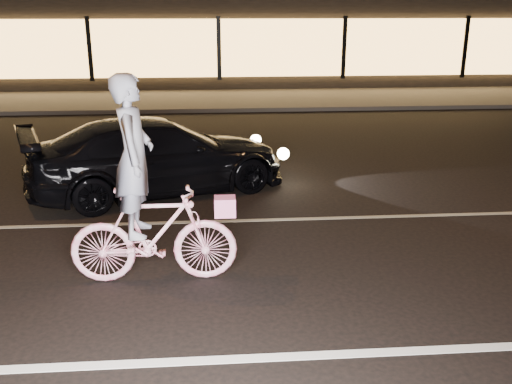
{
  "coord_description": "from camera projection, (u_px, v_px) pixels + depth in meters",
  "views": [
    {
      "loc": [
        -0.3,
        -5.97,
        3.09
      ],
      "look_at": [
        0.21,
        0.6,
        0.91
      ],
      "focal_mm": 40.0,
      "sensor_mm": 36.0,
      "label": 1
    }
  ],
  "objects": [
    {
      "name": "ground",
      "position": [
        242.0,
        283.0,
        6.64
      ],
      "size": [
        90.0,
        90.0,
        0.0
      ],
      "primitive_type": "plane",
      "color": "black",
      "rests_on": "ground"
    },
    {
      "name": "lane_stripe_near",
      "position": [
        251.0,
        358.0,
        5.22
      ],
      "size": [
        60.0,
        0.12,
        0.01
      ],
      "primitive_type": "cube",
      "color": "silver",
      "rests_on": "ground"
    },
    {
      "name": "lane_stripe_far",
      "position": [
        235.0,
        221.0,
        8.53
      ],
      "size": [
        60.0,
        0.1,
        0.01
      ],
      "primitive_type": "cube",
      "color": "gray",
      "rests_on": "ground"
    },
    {
      "name": "sidewalk",
      "position": [
        221.0,
        100.0,
        18.93
      ],
      "size": [
        30.0,
        4.0,
        0.12
      ],
      "primitive_type": "cube",
      "color": "#383533",
      "rests_on": "ground"
    },
    {
      "name": "storefront",
      "position": [
        217.0,
        28.0,
        23.92
      ],
      "size": [
        25.4,
        8.42,
        4.2
      ],
      "color": "black",
      "rests_on": "ground"
    },
    {
      "name": "cyclist",
      "position": [
        148.0,
        212.0,
        6.44
      ],
      "size": [
        1.92,
        0.66,
        2.41
      ],
      "rotation": [
        0.0,
        0.0,
        1.57
      ],
      "color": "#EC3B6D",
      "rests_on": "ground"
    },
    {
      "name": "sedan",
      "position": [
        159.0,
        156.0,
        9.7
      ],
      "size": [
        4.73,
        3.18,
        1.27
      ],
      "rotation": [
        0.0,
        0.0,
        1.92
      ],
      "color": "black",
      "rests_on": "ground"
    }
  ]
}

